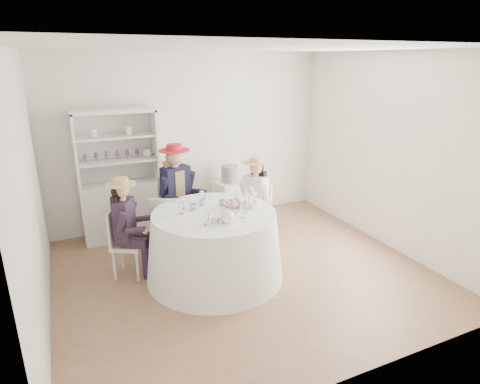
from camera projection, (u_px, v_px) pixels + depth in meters
name	position (u px, v px, depth m)	size (l,w,h in m)	color
ground	(243.00, 272.00, 5.12)	(4.50, 4.50, 0.00)	brown
ceiling	(244.00, 48.00, 4.27)	(4.50, 4.50, 0.00)	white
wall_back	(191.00, 140.00, 6.42)	(4.50, 4.50, 0.00)	silver
wall_front	(357.00, 235.00, 2.96)	(4.50, 4.50, 0.00)	silver
wall_left	(29.00, 196.00, 3.81)	(4.50, 4.50, 0.00)	silver
wall_right	(390.00, 153.00, 5.57)	(4.50, 4.50, 0.00)	silver
tea_table	(215.00, 245.00, 4.91)	(1.69, 1.69, 0.85)	white
hutch	(121.00, 193.00, 5.96)	(1.32, 0.87, 1.94)	silver
side_table	(230.00, 202.00, 6.64)	(0.44, 0.44, 0.68)	silver
hatbox	(230.00, 174.00, 6.49)	(0.27, 0.27, 0.27)	black
guest_left	(126.00, 222.00, 4.85)	(0.54, 0.49, 1.27)	silver
guest_mid	(177.00, 190.00, 5.63)	(0.56, 0.61, 1.49)	silver
guest_right	(255.00, 196.00, 5.70)	(0.55, 0.50, 1.30)	silver
spare_chair	(165.00, 226.00, 5.34)	(0.49, 0.49, 0.89)	silver
teacup_a	(193.00, 207.00, 4.83)	(0.09, 0.09, 0.07)	white
teacup_b	(202.00, 203.00, 4.99)	(0.08, 0.08, 0.07)	white
teacup_c	(222.00, 203.00, 4.99)	(0.08, 0.08, 0.06)	white
flower_bowl	(231.00, 210.00, 4.77)	(0.20, 0.20, 0.05)	white
flower_arrangement	(233.00, 203.00, 4.81)	(0.19, 0.19, 0.07)	#D56A98
table_teapot	(227.00, 217.00, 4.44)	(0.23, 0.16, 0.17)	white
sandwich_plate	(217.00, 221.00, 4.46)	(0.26, 0.26, 0.06)	white
cupcake_stand	(249.00, 200.00, 4.91)	(0.26, 0.26, 0.24)	white
stemware_set	(214.00, 206.00, 4.75)	(0.81, 0.78, 0.15)	white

